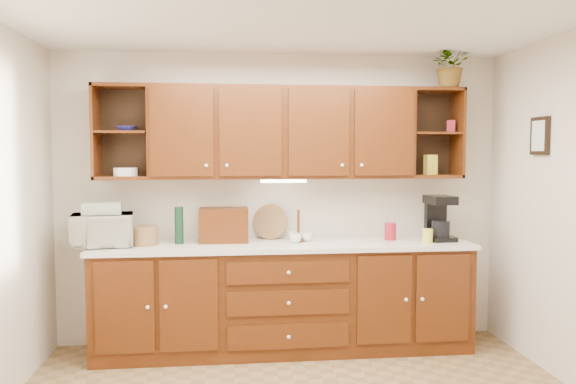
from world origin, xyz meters
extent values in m
plane|color=white|center=(0.00, 0.00, 2.60)|extent=(4.00, 4.00, 0.00)
plane|color=beige|center=(0.00, 1.75, 1.30)|extent=(4.00, 0.00, 4.00)
cube|color=#381A06|center=(0.00, 1.45, 0.45)|extent=(3.20, 0.60, 0.90)
cube|color=white|center=(0.00, 1.44, 0.92)|extent=(3.24, 0.64, 0.04)
cube|color=#381A06|center=(0.00, 1.58, 1.89)|extent=(2.30, 0.33, 0.80)
cube|color=black|center=(-1.38, 1.74, 1.89)|extent=(0.45, 0.02, 0.80)
cube|color=black|center=(1.38, 1.74, 1.89)|extent=(0.45, 0.02, 0.80)
cube|color=#381A06|center=(-1.38, 1.58, 1.89)|extent=(0.43, 0.30, 0.02)
cube|color=#381A06|center=(1.38, 1.58, 1.89)|extent=(0.43, 0.30, 0.02)
cube|color=#381A06|center=(1.38, 1.58, 2.27)|extent=(0.45, 0.33, 0.03)
cube|color=white|center=(0.00, 1.53, 1.47)|extent=(0.40, 0.05, 0.02)
cube|color=black|center=(1.98, 0.90, 1.85)|extent=(0.03, 0.24, 0.30)
cylinder|color=brown|center=(-1.19, 1.47, 1.02)|extent=(0.30, 0.30, 0.16)
imported|color=beige|center=(-1.52, 1.44, 1.08)|extent=(0.54, 0.40, 0.27)
cube|color=#D7C465|center=(-1.52, 1.44, 1.26)|extent=(0.34, 0.27, 0.09)
cylinder|color=black|center=(-0.90, 1.51, 1.10)|extent=(0.08, 0.08, 0.32)
cylinder|color=brown|center=(-0.10, 1.69, 0.95)|extent=(0.33, 0.18, 0.31)
cube|color=#381A06|center=(-0.52, 1.57, 1.09)|extent=(0.43, 0.27, 0.30)
cylinder|color=#381A06|center=(0.13, 1.52, 1.08)|extent=(0.02, 0.02, 0.28)
cylinder|color=#381A06|center=(0.13, 1.52, 0.95)|extent=(0.11, 0.11, 0.01)
imported|color=white|center=(0.20, 1.52, 0.98)|extent=(0.11, 0.11, 0.08)
imported|color=white|center=(0.09, 1.58, 0.98)|extent=(0.11, 0.11, 0.08)
imported|color=white|center=(0.10, 1.45, 0.98)|extent=(0.11, 0.11, 0.08)
cylinder|color=maroon|center=(0.95, 1.51, 1.02)|extent=(0.10, 0.10, 0.15)
cylinder|color=white|center=(1.40, 1.45, 1.02)|extent=(0.09, 0.09, 0.17)
cylinder|color=gold|center=(1.24, 1.35, 1.00)|extent=(0.12, 0.12, 0.12)
cube|color=black|center=(1.38, 1.44, 0.96)|extent=(0.23, 0.29, 0.04)
cube|color=black|center=(1.38, 1.55, 1.13)|extent=(0.20, 0.08, 0.34)
cube|color=black|center=(1.38, 1.44, 1.30)|extent=(0.23, 0.29, 0.07)
cylinder|color=black|center=(1.38, 1.42, 1.05)|extent=(0.17, 0.17, 0.15)
imported|color=navy|center=(-1.33, 1.57, 1.92)|extent=(0.20, 0.20, 0.04)
cylinder|color=white|center=(-1.34, 1.55, 1.56)|extent=(0.24, 0.24, 0.07)
cube|color=gold|center=(1.34, 1.57, 1.61)|extent=(0.11, 0.10, 0.18)
cube|color=maroon|center=(1.52, 1.57, 1.95)|extent=(0.09, 0.08, 0.11)
imported|color=#999999|center=(1.48, 1.52, 2.49)|extent=(0.43, 0.40, 0.39)
camera|label=1|loc=(-0.49, -3.32, 1.72)|focal=35.00mm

